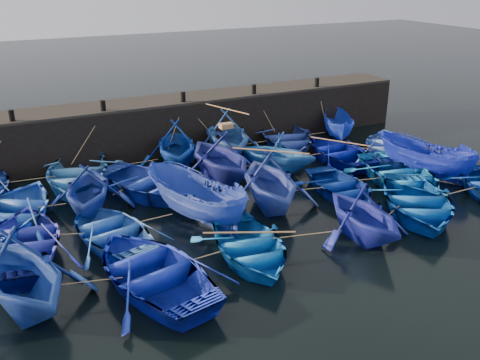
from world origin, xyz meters
name	(u,v)px	position (x,y,z in m)	size (l,w,h in m)	color
ground	(278,226)	(0.00, 0.00, 0.00)	(120.00, 120.00, 0.00)	black
quay_wall	(178,124)	(0.00, 10.50, 1.25)	(26.00, 2.50, 2.50)	black
quay_top	(177,99)	(0.00, 10.50, 2.56)	(26.00, 2.50, 0.12)	black
bollard_0	(12,115)	(-8.00, 9.60, 2.87)	(0.24, 0.24, 0.50)	black
bollard_1	(103,106)	(-4.00, 9.60, 2.87)	(0.24, 0.24, 0.50)	black
bollard_2	(183,97)	(0.00, 9.60, 2.87)	(0.24, 0.24, 0.50)	black
bollard_3	(254,89)	(4.00, 9.60, 2.87)	(0.24, 0.24, 0.50)	black
bollard_4	(317,82)	(8.00, 9.60, 2.87)	(0.24, 0.24, 0.50)	black
boat_1	(76,172)	(-5.88, 7.45, 0.58)	(3.97, 5.55, 1.15)	blue
boat_2	(176,144)	(-1.21, 7.56, 1.15)	(3.76, 4.37, 2.30)	navy
boat_3	(227,134)	(1.52, 7.73, 1.24)	(4.05, 4.70, 2.48)	#265391
boat_4	(286,138)	(4.98, 7.75, 0.56)	(3.83, 5.36, 1.11)	navy
boat_5	(339,126)	(8.26, 7.66, 0.77)	(1.49, 3.97, 1.53)	blue
boat_6	(12,212)	(-8.77, 4.44, 0.56)	(3.88, 5.42, 1.12)	blue
boat_7	(88,187)	(-5.96, 4.33, 1.05)	(3.44, 3.99, 2.10)	navy
boat_8	(149,183)	(-3.38, 4.89, 0.56)	(3.87, 5.41, 1.12)	#1A35A0
boat_9	(220,156)	(-0.10, 4.95, 1.22)	(4.01, 4.65, 2.45)	navy
boat_10	(275,152)	(2.62, 4.82, 1.01)	(3.31, 3.84, 2.02)	#1C58AB
boat_11	(339,151)	(6.25, 4.88, 0.48)	(3.34, 4.67, 0.97)	#000979
boat_12	(391,147)	(8.88, 4.14, 0.55)	(3.78, 5.29, 1.10)	blue
boat_13	(24,241)	(-8.60, 1.90, 0.54)	(3.71, 5.18, 1.08)	#1F2796
boat_14	(111,230)	(-5.81, 1.56, 0.48)	(3.30, 4.61, 0.96)	blue
boat_15	(195,200)	(-2.63, 1.66, 0.94)	(1.84, 4.88, 1.89)	#233DA1
boat_16	(270,180)	(0.50, 1.60, 1.18)	(3.87, 4.49, 2.36)	#2B42A8
boat_17	(341,186)	(3.74, 1.29, 0.44)	(3.03, 4.24, 0.88)	navy
boat_18	(401,174)	(6.73, 1.05, 0.55)	(3.77, 5.27, 1.09)	blue
boat_19	(425,159)	(8.44, 1.40, 0.88)	(1.71, 4.53, 1.75)	#1121A7
boat_20	(18,272)	(-8.99, -1.30, 1.24)	(4.06, 4.71, 2.48)	#1B3E97
boat_21	(152,270)	(-5.37, -1.74, 0.56)	(3.88, 5.42, 1.13)	#0D1FA6
boat_22	(249,246)	(-2.05, -1.62, 0.48)	(3.30, 4.61, 0.96)	blue
boat_23	(364,213)	(2.13, -2.15, 1.01)	(3.32, 3.86, 2.03)	navy
boat_24	(417,202)	(5.27, -1.49, 0.55)	(3.81, 5.33, 1.11)	#074395
wooden_crate	(226,126)	(0.20, 4.95, 2.56)	(0.57, 0.36, 0.21)	olive
mooring_ropes	(215,164)	(-0.36, 4.95, 0.88)	(18.15, 11.69, 2.10)	tan
loose_oars	(274,152)	(1.56, 3.15, 1.72)	(10.56, 11.43, 1.58)	#99724C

